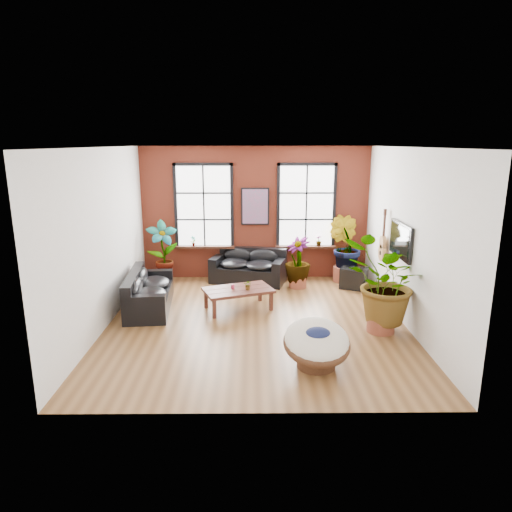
% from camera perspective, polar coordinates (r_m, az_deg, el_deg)
% --- Properties ---
extents(room, '(6.04, 6.54, 3.54)m').
position_cam_1_polar(room, '(9.09, 0.03, 2.34)').
color(room, brown).
rests_on(room, ground).
extents(sofa_back, '(2.07, 1.39, 0.87)m').
position_cam_1_polar(sofa_back, '(12.02, -0.92, -1.38)').
color(sofa_back, black).
rests_on(sofa_back, ground).
extents(sofa_left, '(1.06, 2.15, 0.82)m').
position_cam_1_polar(sofa_left, '(10.36, -13.45, -4.46)').
color(sofa_left, black).
rests_on(sofa_left, ground).
extents(coffee_table, '(1.66, 1.29, 0.56)m').
position_cam_1_polar(coffee_table, '(10.04, -2.25, -4.41)').
color(coffee_table, '#472119').
rests_on(coffee_table, ground).
extents(papasan_chair, '(1.15, 1.17, 0.82)m').
position_cam_1_polar(papasan_chair, '(7.60, 7.59, -10.71)').
color(papasan_chair, '#51301D').
rests_on(papasan_chair, ground).
extents(poster, '(0.74, 0.06, 0.98)m').
position_cam_1_polar(poster, '(12.05, -0.11, 6.22)').
color(poster, black).
rests_on(poster, room).
extents(tv_wall_unit, '(0.13, 1.86, 1.20)m').
position_cam_1_polar(tv_wall_unit, '(10.04, 16.99, 1.65)').
color(tv_wall_unit, black).
rests_on(tv_wall_unit, room).
extents(media_box, '(0.78, 0.73, 0.52)m').
position_cam_1_polar(media_box, '(11.78, 12.11, -2.71)').
color(media_box, black).
rests_on(media_box, ground).
extents(pot_back_left, '(0.58, 0.58, 0.34)m').
position_cam_1_polar(pot_back_left, '(12.21, -11.46, -2.51)').
color(pot_back_left, brown).
rests_on(pot_back_left, ground).
extents(pot_back_right, '(0.70, 0.70, 0.40)m').
position_cam_1_polar(pot_back_right, '(12.31, 10.89, -2.20)').
color(pot_back_right, brown).
rests_on(pot_back_right, ground).
extents(pot_right_wall, '(0.68, 0.68, 0.39)m').
position_cam_1_polar(pot_right_wall, '(9.27, 15.33, -7.96)').
color(pot_right_wall, brown).
rests_on(pot_right_wall, ground).
extents(pot_mid, '(0.48, 0.48, 0.32)m').
position_cam_1_polar(pot_mid, '(11.64, 5.23, -3.15)').
color(pot_mid, brown).
rests_on(pot_mid, ground).
extents(floor_plant_back_left, '(0.93, 0.78, 1.50)m').
position_cam_1_polar(floor_plant_back_left, '(12.00, -11.57, 0.80)').
color(floor_plant_back_left, '#274C14').
rests_on(floor_plant_back_left, ground).
extents(floor_plant_back_right, '(1.11, 1.11, 1.58)m').
position_cam_1_polar(floor_plant_back_right, '(12.16, 10.99, 1.19)').
color(floor_plant_back_right, '#274C14').
rests_on(floor_plant_back_right, ground).
extents(floor_plant_right_wall, '(1.93, 1.85, 1.65)m').
position_cam_1_polar(floor_plant_right_wall, '(9.02, 15.84, -3.27)').
color(floor_plant_right_wall, '#274C14').
rests_on(floor_plant_right_wall, ground).
extents(floor_plant_mid, '(0.91, 0.91, 1.15)m').
position_cam_1_polar(floor_plant_mid, '(11.51, 5.22, -0.48)').
color(floor_plant_mid, '#274C14').
rests_on(floor_plant_mid, ground).
extents(table_plant, '(0.22, 0.20, 0.22)m').
position_cam_1_polar(table_plant, '(9.93, -0.99, -3.63)').
color(table_plant, '#274C14').
rests_on(table_plant, coffee_table).
extents(sill_plant_left, '(0.17, 0.17, 0.27)m').
position_cam_1_polar(sill_plant_left, '(12.26, -7.85, 1.88)').
color(sill_plant_left, '#274C14').
rests_on(sill_plant_left, room).
extents(sill_plant_right, '(0.19, 0.19, 0.27)m').
position_cam_1_polar(sill_plant_right, '(12.29, 7.85, 1.90)').
color(sill_plant_right, '#274C14').
rests_on(sill_plant_right, room).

